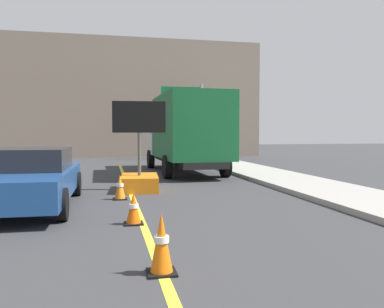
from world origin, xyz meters
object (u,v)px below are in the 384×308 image
highway_guide_sign (190,108)px  traffic_cone_mid_lane (161,244)px  box_truck (186,132)px  pickup_car (28,178)px  arrow_board_trailer (139,174)px  traffic_cone_curbside (120,187)px  traffic_cone_far_lane (134,209)px

highway_guide_sign → traffic_cone_mid_lane: size_ratio=6.57×
box_truck → pickup_car: box_truck is taller
arrow_board_trailer → box_truck: 5.55m
traffic_cone_curbside → traffic_cone_far_lane: bearing=-86.8°
traffic_cone_far_lane → traffic_cone_curbside: traffic_cone_curbside is taller
arrow_board_trailer → traffic_cone_curbside: (-0.64, -1.60, -0.16)m
traffic_cone_curbside → arrow_board_trailer: bearing=68.3°
box_truck → pickup_car: 8.83m
box_truck → arrow_board_trailer: bearing=-116.3°
highway_guide_sign → traffic_cone_far_lane: bearing=-105.0°
arrow_board_trailer → traffic_cone_curbside: bearing=-111.7°
box_truck → traffic_cone_mid_lane: 12.48m
highway_guide_sign → traffic_cone_far_lane: (-4.93, -18.34, -3.12)m
box_truck → traffic_cone_curbside: size_ratio=11.21×
arrow_board_trailer → traffic_cone_mid_lane: 7.28m
box_truck → traffic_cone_far_lane: (-2.86, -9.35, -1.50)m
arrow_board_trailer → highway_guide_sign: 14.82m
arrow_board_trailer → traffic_cone_far_lane: size_ratio=4.39×
arrow_board_trailer → box_truck: bearing=63.7°
arrow_board_trailer → traffic_cone_mid_lane: bearing=-92.4°
traffic_cone_far_lane → traffic_cone_curbside: 2.92m
box_truck → traffic_cone_far_lane: size_ratio=12.03×
highway_guide_sign → traffic_cone_curbside: 16.53m
traffic_cone_far_lane → traffic_cone_curbside: size_ratio=0.93×
arrow_board_trailer → traffic_cone_curbside: arrow_board_trailer is taller
traffic_cone_far_lane → pickup_car: bearing=135.4°
traffic_cone_mid_lane → traffic_cone_curbside: bearing=93.3°
traffic_cone_mid_lane → traffic_cone_far_lane: size_ratio=1.24×
highway_guide_sign → traffic_cone_far_lane: size_ratio=8.12×
box_truck → highway_guide_sign: (2.07, 8.99, 1.62)m
traffic_cone_far_lane → traffic_cone_curbside: (-0.17, 2.92, 0.02)m
box_truck → highway_guide_sign: 9.37m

